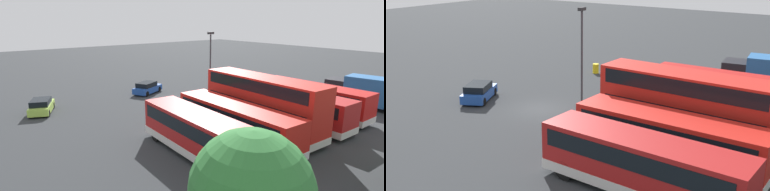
% 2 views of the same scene
% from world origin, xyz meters
% --- Properties ---
extents(ground_plane, '(140.00, 140.00, 0.00)m').
position_xyz_m(ground_plane, '(0.00, 0.00, 0.00)').
color(ground_plane, '#2D3033').
extents(bus_single_deck_near_end, '(2.70, 10.68, 2.95)m').
position_xyz_m(bus_single_deck_near_end, '(-7.35, 11.60, 1.62)').
color(bus_single_deck_near_end, '#B71411').
rests_on(bus_single_deck_near_end, ground).
extents(bus_single_deck_second, '(2.75, 10.83, 2.95)m').
position_xyz_m(bus_single_deck_second, '(-3.63, 11.85, 1.62)').
color(bus_single_deck_second, '#A51919').
rests_on(bus_single_deck_second, ground).
extents(bus_double_decker_third, '(2.90, 11.05, 4.55)m').
position_xyz_m(bus_double_decker_third, '(0.02, 11.57, 2.45)').
color(bus_double_decker_third, red).
rests_on(bus_double_decker_third, ground).
extents(bus_single_deck_fourth, '(2.87, 11.02, 2.95)m').
position_xyz_m(bus_single_deck_fourth, '(3.45, 12.00, 1.62)').
color(bus_single_deck_fourth, red).
rests_on(bus_single_deck_fourth, ground).
extents(bus_single_deck_fifth, '(3.08, 10.84, 2.95)m').
position_xyz_m(bus_single_deck_fifth, '(7.14, 12.22, 1.62)').
color(bus_single_deck_fifth, '#A51919').
rests_on(bus_single_deck_fifth, ground).
extents(box_truck_blue, '(3.42, 7.75, 3.20)m').
position_xyz_m(box_truck_blue, '(-14.07, 13.55, 1.71)').
color(box_truck_blue, '#235999').
rests_on(box_truck_blue, ground).
extents(car_hatchback_silver, '(3.19, 4.38, 1.43)m').
position_xyz_m(car_hatchback_silver, '(13.28, -4.73, 0.70)').
color(car_hatchback_silver, '#A5D14C').
rests_on(car_hatchback_silver, ground).
extents(car_small_green, '(4.37, 3.42, 1.43)m').
position_xyz_m(car_small_green, '(1.03, -5.53, 0.70)').
color(car_small_green, '#1E479E').
rests_on(car_small_green, ground).
extents(lamp_post_tall, '(0.70, 0.30, 7.64)m').
position_xyz_m(lamp_post_tall, '(-2.50, 2.16, 4.49)').
color(lamp_post_tall, '#38383D').
rests_on(lamp_post_tall, ground).
extents(waste_bin_yellow, '(0.60, 0.60, 0.95)m').
position_xyz_m(waste_bin_yellow, '(-11.76, -2.43, 0.47)').
color(waste_bin_yellow, yellow).
rests_on(waste_bin_yellow, ground).
extents(tree_midright, '(3.61, 3.61, 6.24)m').
position_xyz_m(tree_midright, '(13.29, 22.25, 4.40)').
color(tree_midright, '#4C3823').
rests_on(tree_midright, ground).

